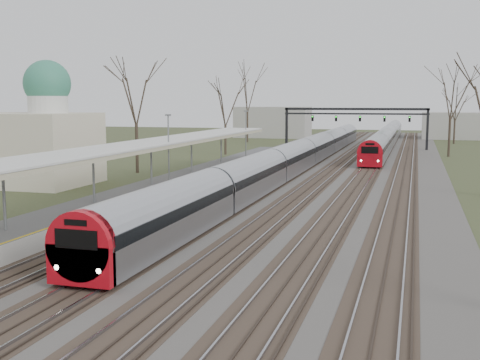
# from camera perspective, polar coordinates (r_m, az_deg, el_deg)

# --- Properties ---
(track_bed) EXTENTS (24.00, 160.00, 0.22)m
(track_bed) POSITION_cam_1_polar(r_m,az_deg,el_deg) (61.04, 8.03, 0.89)
(track_bed) COLOR #474442
(track_bed) RESTS_ON ground
(platform) EXTENTS (3.50, 69.00, 1.00)m
(platform) POSITION_cam_1_polar(r_m,az_deg,el_deg) (46.63, -6.57, -0.53)
(platform) COLOR #9E9B93
(platform) RESTS_ON ground
(canopy) EXTENTS (4.10, 50.00, 3.11)m
(canopy) POSITION_cam_1_polar(r_m,az_deg,el_deg) (42.18, -9.03, 3.27)
(canopy) COLOR slate
(canopy) RESTS_ON platform
(dome_building) EXTENTS (10.00, 8.00, 10.30)m
(dome_building) POSITION_cam_1_polar(r_m,az_deg,el_deg) (52.95, -19.16, 3.55)
(dome_building) COLOR beige
(dome_building) RESTS_ON ground
(signal_gantry) EXTENTS (21.00, 0.59, 6.08)m
(signal_gantry) POSITION_cam_1_polar(r_m,az_deg,el_deg) (90.46, 10.88, 6.00)
(signal_gantry) COLOR black
(signal_gantry) RESTS_ON ground
(tree_west_far) EXTENTS (5.50, 5.50, 11.33)m
(tree_west_far) POSITION_cam_1_polar(r_m,az_deg,el_deg) (59.06, -9.87, 8.38)
(tree_west_far) COLOR #2D231C
(tree_west_far) RESTS_ON ground
(train_near) EXTENTS (2.62, 90.21, 3.05)m
(train_near) POSITION_cam_1_polar(r_m,az_deg,el_deg) (64.59, 6.05, 2.54)
(train_near) COLOR #989AA2
(train_near) RESTS_ON ground
(train_far) EXTENTS (2.62, 75.21, 3.05)m
(train_far) POSITION_cam_1_polar(r_m,az_deg,el_deg) (100.06, 13.78, 4.07)
(train_far) COLOR #989AA2
(train_far) RESTS_ON ground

